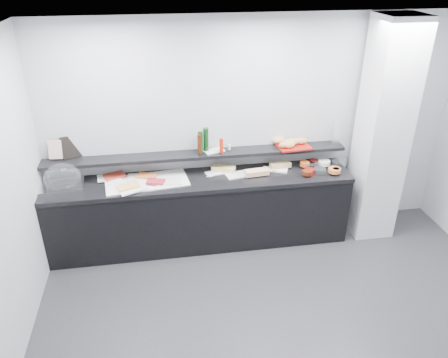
{
  "coord_description": "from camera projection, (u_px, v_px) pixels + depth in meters",
  "views": [
    {
      "loc": [
        -1.15,
        -2.85,
        3.26
      ],
      "look_at": [
        -0.45,
        1.45,
        1.0
      ],
      "focal_mm": 35.0,
      "sensor_mm": 36.0,
      "label": 1
    }
  ],
  "objects": [
    {
      "name": "shaker_pepper",
      "position": [
        229.0,
        147.0,
        5.23
      ],
      "size": [
        0.05,
        0.05,
        0.07
      ],
      "primitive_type": "cylinder",
      "rotation": [
        0.0,
        0.0,
        -0.42
      ],
      "color": "silver",
      "rests_on": "condiment_tray"
    },
    {
      "name": "tongs_right",
      "position": [
        272.0,
        172.0,
        5.26
      ],
      "size": [
        0.15,
        0.07,
        0.01
      ],
      "primitive_type": "cylinder",
      "rotation": [
        0.0,
        1.57,
        0.37
      ],
      "color": "silver",
      "rests_on": "sandwich_plate_right"
    },
    {
      "name": "fill_glass_fruit",
      "position": [
        305.0,
        164.0,
        5.39
      ],
      "size": [
        0.16,
        0.16,
        0.05
      ],
      "primitive_type": "cylinder",
      "rotation": [
        0.0,
        0.0,
        0.41
      ],
      "color": "#D8541D",
      "rests_on": "bowl_glass_fruit"
    },
    {
      "name": "sandwich_plate_right",
      "position": [
        275.0,
        170.0,
        5.34
      ],
      "size": [
        0.33,
        0.23,
        0.01
      ],
      "primitive_type": "cube",
      "rotation": [
        0.0,
        0.0,
        -0.37
      ],
      "color": "white",
      "rests_on": "counter_top"
    },
    {
      "name": "sandwich_plate_left",
      "position": [
        218.0,
        172.0,
        5.27
      ],
      "size": [
        0.32,
        0.21,
        0.01
      ],
      "primitive_type": "cube",
      "rotation": [
        0.0,
        0.0,
        0.3
      ],
      "color": "white",
      "rests_on": "counter_top"
    },
    {
      "name": "bread_roll_sw",
      "position": [
        284.0,
        145.0,
        5.26
      ],
      "size": [
        0.15,
        0.12,
        0.08
      ],
      "primitive_type": "ellipsoid",
      "rotation": [
        0.0,
        0.0,
        0.27
      ],
      "color": "#B57F45",
      "rests_on": "bread_tray"
    },
    {
      "name": "bread_roll_ne",
      "position": [
        301.0,
        141.0,
        5.36
      ],
      "size": [
        0.16,
        0.12,
        0.08
      ],
      "primitive_type": "ellipsoid",
      "rotation": [
        0.0,
        0.0,
        -0.19
      ],
      "color": "#BF8749",
      "rests_on": "bread_tray"
    },
    {
      "name": "food_salmon",
      "position": [
        146.0,
        176.0,
        5.12
      ],
      "size": [
        0.26,
        0.21,
        0.02
      ],
      "primitive_type": "cube",
      "rotation": [
        0.0,
        0.0,
        -0.36
      ],
      "color": "#CB6529",
      "rests_on": "platter_salmon"
    },
    {
      "name": "fill_black_fruit",
      "position": [
        336.0,
        170.0,
        5.23
      ],
      "size": [
        0.09,
        0.09,
        0.05
      ],
      "primitive_type": "cylinder",
      "rotation": [
        0.0,
        0.0,
        -0.11
      ],
      "color": "orange",
      "rests_on": "bowl_black_fruit"
    },
    {
      "name": "column",
      "position": [
        382.0,
        133.0,
        5.2
      ],
      "size": [
        0.5,
        0.5,
        2.7
      ],
      "primitive_type": "cube",
      "color": "silver",
      "rests_on": "ground"
    },
    {
      "name": "bottle_brown",
      "position": [
        200.0,
        144.0,
        5.08
      ],
      "size": [
        0.05,
        0.05,
        0.24
      ],
      "primitive_type": "cylinder",
      "rotation": [
        0.0,
        0.0,
        -0.02
      ],
      "color": "#3D1C0B",
      "rests_on": "condiment_tray"
    },
    {
      "name": "platter_meat_a",
      "position": [
        109.0,
        177.0,
        5.12
      ],
      "size": [
        0.29,
        0.22,
        0.01
      ],
      "primitive_type": "cube",
      "rotation": [
        0.0,
        0.0,
        0.15
      ],
      "color": "white",
      "rests_on": "linen_runner"
    },
    {
      "name": "fill_red_jam",
      "position": [
        307.0,
        172.0,
        5.18
      ],
      "size": [
        0.12,
        0.12,
        0.05
      ],
      "primitive_type": "cylinder",
      "rotation": [
        0.0,
        0.0,
        -0.01
      ],
      "color": "#4E1A0B",
      "rests_on": "bowl_red_jam"
    },
    {
      "name": "fill_glass_cream",
      "position": [
        324.0,
        162.0,
        5.43
      ],
      "size": [
        0.17,
        0.17,
        0.05
      ],
      "primitive_type": "cylinder",
      "rotation": [
        0.0,
        0.0,
        0.14
      ],
      "color": "white",
      "rests_on": "bowl_glass_cream"
    },
    {
      "name": "cloche_base",
      "position": [
        60.0,
        186.0,
        4.93
      ],
      "size": [
        0.54,
        0.38,
        0.04
      ],
      "primitive_type": "cube",
      "rotation": [
        0.0,
        0.0,
        0.07
      ],
      "color": "silver",
      "rests_on": "counter_top"
    },
    {
      "name": "framed_print",
      "position": [
        72.0,
        147.0,
        5.02
      ],
      "size": [
        0.25,
        0.16,
        0.26
      ],
      "primitive_type": "cube",
      "rotation": [
        -0.21,
        0.0,
        0.42
      ],
      "color": "black",
      "rests_on": "wall_shelf"
    },
    {
      "name": "sandwich_food_mid",
      "position": [
        257.0,
        172.0,
        5.19
      ],
      "size": [
        0.29,
        0.14,
        0.06
      ],
      "primitive_type": "cube",
      "rotation": [
        0.0,
        0.0,
        0.1
      ],
      "color": "#E8AE79",
      "rests_on": "sandwich_plate_mid"
    },
    {
      "name": "shaker_salt",
      "position": [
        221.0,
        149.0,
        5.18
      ],
      "size": [
        0.04,
        0.04,
        0.07
      ],
      "primitive_type": "cylinder",
      "rotation": [
        0.0,
        0.0,
        -0.42
      ],
      "color": "white",
      "rests_on": "condiment_tray"
    },
    {
      "name": "cloche_dome",
      "position": [
        63.0,
        178.0,
        4.89
      ],
      "size": [
        0.47,
        0.38,
        0.34
      ],
      "primitive_type": "ellipsoid",
      "rotation": [
        0.0,
        0.0,
        0.3
      ],
      "color": "silver",
      "rests_on": "cloche_base"
    },
    {
      "name": "tongs_mid",
      "position": [
        246.0,
        177.0,
        5.14
      ],
      "size": [
        0.14,
        0.1,
        0.01
      ],
      "primitive_type": "cylinder",
      "rotation": [
        0.0,
        1.57,
        0.6
      ],
      "color": "#BBBDC2",
      "rests_on": "sandwich_plate_mid"
    },
    {
      "name": "fill_black_jam",
      "position": [
        314.0,
        162.0,
        5.44
      ],
      "size": [
        0.14,
        0.14,
        0.05
      ],
      "primitive_type": "cylinder",
      "rotation": [
        0.0,
        0.0,
        0.23
      ],
      "color": "#5A120C",
      "rests_on": "bowl_black_jam"
    },
    {
      "name": "wall_shelf",
      "position": [
        198.0,
        155.0,
        5.19
      ],
      "size": [
        3.6,
        0.25,
        0.04
      ],
      "primitive_type": "cube",
      "color": "black",
      "rests_on": "back_wall"
    },
    {
      "name": "bread_tray",
      "position": [
        294.0,
        146.0,
        5.33
      ],
      "size": [
        0.41,
        0.3,
        0.02
      ],
      "primitive_type": "cube",
      "rotation": [
        0.0,
        0.0,
        0.08
      ],
      "color": "maroon",
      "rests_on": "wall_shelf"
    },
    {
      "name": "condiment_tray",
      "position": [
        214.0,
        151.0,
        5.23
      ],
      "size": [
        0.27,
        0.21,
        0.01
      ],
      "primitive_type": "cube",
      "rotation": [
        0.0,
        0.0,
        0.33
      ],
      "color": "white",
      "rests_on": "wall_shelf"
    },
    {
      "name": "bread_roll_n",
      "position": [
        279.0,
        140.0,
        5.38
      ],
      "size": [
        0.16,
        0.1,
        0.08
      ],
      "primitive_type": "ellipsoid",
      "rotation": [
        0.0,
        0.0,
        0.03
      ],
      "color": "tan",
      "rests_on": "bread_tray"
    },
    {
      "name": "sandwich_food_right",
      "position": [
        280.0,
        165.0,
        5.37
      ],
      "size": [
        0.27,
        0.13,
        0.06
      ],
      "primitive_type": "cube",
      "rotation": [
        0.0,
        0.0,
        0.14
      ],
      "color": "tan",
      "rests_on": "sandwich_plate_right"
    },
    {
      "name": "bread_roll_mide",
      "position": [
        294.0,
        141.0,
        5.34
      ],
      "size": [
        0.16,
        0.12,
        0.08
      ],
      "primitive_type": "ellipsoid",
      "rotation": [
        0.0,
        0.0,
        -0.18
      ],
      "color": "tan",
      "rests_on": "bread_tray"
    },
    {
      "name": "ground",
      "position": [
        295.0,
        337.0,
        4.17
      ],
      "size": [
        5.0,
        5.0,
        0.0
      ],
      "primitive_type": "plane",
      "color": "#2D2D30",
      "rests_on": "ground"
    },
    {
      "name": "carafe",
      "position": [
        337.0,
        132.0,
        5.37
      ],
      "size": [
        0.14,
        0.14,
        0.3
      ],
      "primitive_type": "cylinder",
      "rotation": [
        0.0,
        0.0,
        -0.27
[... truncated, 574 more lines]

